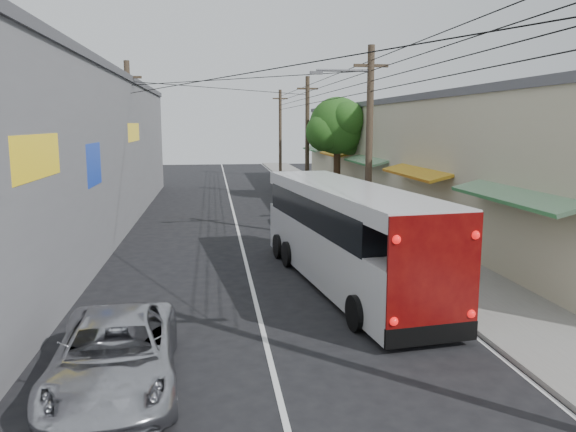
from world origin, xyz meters
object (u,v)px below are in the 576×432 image
(pedestrian_near, at_px, (380,223))
(jeepney, at_px, (115,355))
(parked_car_mid, at_px, (303,190))
(coach_bus, at_px, (344,234))
(pedestrian_far, at_px, (429,226))
(parked_suv, at_px, (318,211))
(parked_car_far, at_px, (290,181))

(pedestrian_near, bearing_deg, jeepney, 56.46)
(parked_car_mid, height_order, pedestrian_near, pedestrian_near)
(coach_bus, relative_size, parked_car_mid, 2.53)
(jeepney, bearing_deg, parked_car_mid, 69.47)
(pedestrian_near, bearing_deg, pedestrian_far, -166.65)
(jeepney, bearing_deg, parked_suv, 62.67)
(parked_car_mid, bearing_deg, jeepney, -102.62)
(pedestrian_near, relative_size, pedestrian_far, 1.31)
(jeepney, height_order, pedestrian_far, pedestrian_far)
(parked_suv, relative_size, parked_car_far, 1.36)
(jeepney, relative_size, parked_suv, 0.85)
(parked_suv, distance_m, parked_car_mid, 9.55)
(parked_car_far, distance_m, pedestrian_near, 19.98)
(coach_bus, height_order, jeepney, coach_bus)
(pedestrian_near, height_order, pedestrian_far, pedestrian_near)
(coach_bus, bearing_deg, parked_car_far, 78.64)
(parked_car_mid, distance_m, parked_car_far, 5.89)
(parked_suv, bearing_deg, jeepney, -112.93)
(pedestrian_far, bearing_deg, parked_car_far, -69.38)
(parked_suv, xyz_separation_m, parked_car_mid, (0.80, 9.51, -0.10))
(parked_suv, relative_size, pedestrian_far, 4.13)
(parked_suv, distance_m, pedestrian_far, 5.66)
(parked_suv, height_order, pedestrian_far, parked_suv)
(parked_car_far, distance_m, pedestrian_far, 19.82)
(pedestrian_far, bearing_deg, parked_suv, -35.88)
(parked_suv, bearing_deg, parked_car_mid, 85.96)
(parked_suv, height_order, parked_car_far, parked_suv)
(jeepney, relative_size, pedestrian_near, 2.66)
(coach_bus, bearing_deg, parked_car_mid, 77.37)
(parked_car_mid, bearing_deg, parked_suv, -90.53)
(jeepney, height_order, parked_suv, parked_suv)
(parked_car_far, bearing_deg, pedestrian_near, -89.90)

